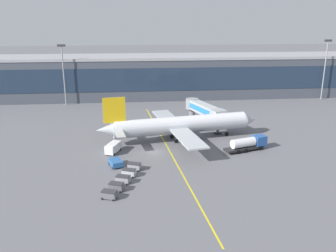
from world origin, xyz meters
TOP-DOWN VIEW (x-y plane):
  - ground_plane at (0.00, 0.00)m, footprint 700.00×700.00m
  - apron_lead_in_line at (3.46, 2.00)m, footprint 7.74×79.68m
  - terminal_building at (10.60, 62.85)m, footprint 198.69×20.42m
  - main_airliner at (7.32, 8.10)m, footprint 42.98×34.14m
  - jet_bridge at (15.43, 19.84)m, footprint 9.00×18.21m
  - fuel_tanker at (22.36, -0.90)m, footprint 11.05×5.69m
  - crew_van at (-9.64, 0.73)m, footprint 3.82×5.42m
  - pushback_tug at (-8.73, -7.51)m, footprint 3.43×4.35m
  - baggage_cart_0 at (-9.27, -21.79)m, footprint 3.02×2.37m
  - baggage_cart_1 at (-8.15, -18.79)m, footprint 3.02×2.37m
  - baggage_cart_2 at (-7.03, -15.80)m, footprint 3.02×2.37m
  - baggage_cart_3 at (-5.92, -12.80)m, footprint 3.02×2.37m
  - baggage_cart_4 at (-4.80, -9.80)m, footprint 3.02×2.37m
  - apron_light_mast_1 at (-29.22, 50.89)m, footprint 2.80×0.50m
  - apron_light_mast_2 at (68.18, 50.89)m, footprint 2.80×0.50m

SIDE VIEW (x-z plane):
  - ground_plane at x=0.00m, z-range 0.00..0.00m
  - apron_lead_in_line at x=3.46m, z-range 0.00..0.01m
  - baggage_cart_0 at x=-9.27m, z-range 0.04..1.52m
  - baggage_cart_1 at x=-8.15m, z-range 0.04..1.52m
  - baggage_cart_2 at x=-7.03m, z-range 0.04..1.52m
  - baggage_cart_3 at x=-5.92m, z-range 0.04..1.52m
  - baggage_cart_4 at x=-4.80m, z-range 0.04..1.52m
  - pushback_tug at x=-8.73m, z-range 0.15..1.55m
  - crew_van at x=-9.64m, z-range 0.16..2.46m
  - fuel_tanker at x=22.36m, z-range 0.12..3.37m
  - main_airliner at x=7.32m, z-range -1.98..10.29m
  - jet_bridge at x=15.43m, z-range 1.69..8.53m
  - terminal_building at x=10.60m, z-range 0.02..16.37m
  - apron_light_mast_1 at x=-29.22m, z-range 1.95..23.62m
  - apron_light_mast_2 at x=68.18m, z-range 1.97..24.75m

